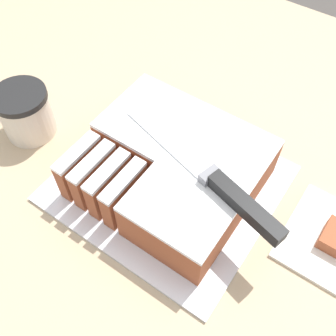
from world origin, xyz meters
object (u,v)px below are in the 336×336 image
at_px(coffee_cup, 26,113).
at_px(cake_board, 168,183).
at_px(cake, 173,167).
at_px(knife, 227,190).

bearing_deg(coffee_cup, cake_board, 9.21).
xyz_separation_m(cake, knife, (0.10, -0.02, 0.05)).
bearing_deg(knife, cake_board, 7.54).
bearing_deg(cake, cake_board, -136.98).
height_order(cake, coffee_cup, coffee_cup).
distance_m(cake, knife, 0.12).
relative_size(cake_board, knife, 1.11).
relative_size(cake, knife, 0.89).
xyz_separation_m(knife, coffee_cup, (-0.39, -0.03, -0.05)).
xyz_separation_m(cake_board, coffee_cup, (-0.28, -0.05, 0.04)).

